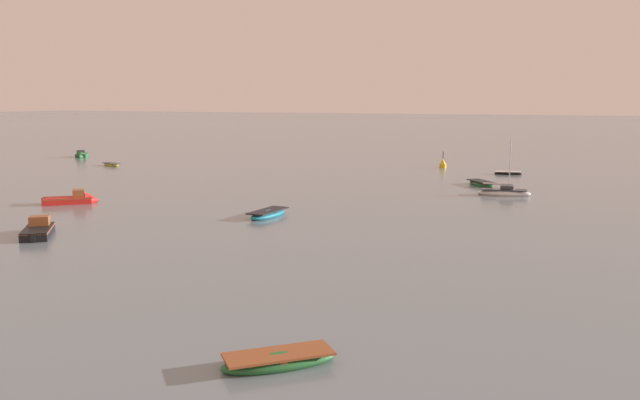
% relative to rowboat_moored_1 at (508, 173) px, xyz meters
% --- Properties ---
extents(rowboat_moored_1, '(3.39, 1.85, 0.51)m').
position_rel_rowboat_moored_1_xyz_m(rowboat_moored_1, '(0.00, 0.00, 0.00)').
color(rowboat_moored_1, black).
rests_on(rowboat_moored_1, ground).
extents(rowboat_moored_2, '(1.55, 4.42, 0.70)m').
position_rel_rowboat_moored_1_xyz_m(rowboat_moored_2, '(-11.55, -37.26, 0.05)').
color(rowboat_moored_2, '#197084').
rests_on(rowboat_moored_2, ground).
extents(rowboat_moored_3, '(3.53, 2.17, 0.53)m').
position_rel_rowboat_moored_1_xyz_m(rowboat_moored_3, '(-50.40, -12.65, 0.01)').
color(rowboat_moored_3, gold).
rests_on(rowboat_moored_3, ground).
extents(motorboat_moored_0, '(4.43, 4.40, 1.76)m').
position_rel_rowboat_moored_1_xyz_m(motorboat_moored_0, '(-29.73, -38.86, 0.13)').
color(motorboat_moored_0, red).
rests_on(motorboat_moored_0, ground).
extents(rowboat_moored_4, '(3.89, 4.20, 0.67)m').
position_rel_rowboat_moored_1_xyz_m(rowboat_moored_4, '(-0.72, -11.73, 0.05)').
color(rowboat_moored_4, '#23602D').
rests_on(rowboat_moored_4, ground).
extents(rowboat_moored_5, '(3.76, 3.80, 0.63)m').
position_rel_rowboat_moored_1_xyz_m(rowboat_moored_5, '(3.09, -61.74, 0.03)').
color(rowboat_moored_5, '#23602D').
rests_on(rowboat_moored_5, ground).
extents(motorboat_moored_2, '(3.88, 4.44, 1.68)m').
position_rel_rowboat_moored_1_xyz_m(motorboat_moored_2, '(-64.07, -4.60, 0.12)').
color(motorboat_moored_2, '#23602D').
rests_on(motorboat_moored_2, ground).
extents(sailboat_moored_1, '(5.05, 2.45, 5.43)m').
position_rel_rowboat_moored_1_xyz_m(sailboat_moored_1, '(2.67, -17.78, 0.10)').
color(sailboat_moored_1, white).
rests_on(sailboat_moored_1, ground).
extents(motorboat_moored_3, '(4.25, 4.58, 1.77)m').
position_rel_rowboat_moored_1_xyz_m(motorboat_moored_3, '(-21.88, -49.65, 0.13)').
color(motorboat_moored_3, black).
rests_on(motorboat_moored_3, ground).
extents(channel_buoy, '(0.90, 0.90, 2.30)m').
position_rel_rowboat_moored_1_xyz_m(channel_buoy, '(-9.12, 4.20, 0.32)').
color(channel_buoy, gold).
rests_on(channel_buoy, ground).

